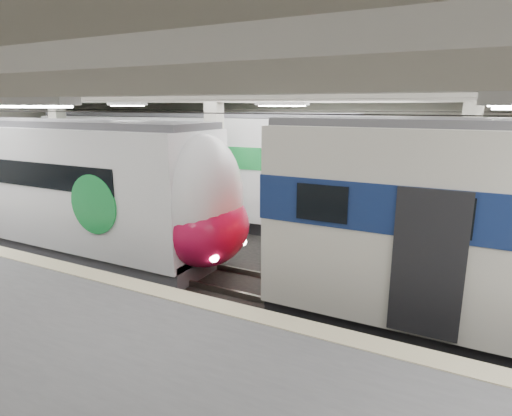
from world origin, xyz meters
The scene contains 3 objects.
station_hall centered at (0.00, -1.74, 3.24)m, with size 36.00×24.00×5.75m.
modern_emu centered at (-6.50, 0.00, 2.18)m, with size 13.72×2.83×4.43m.
far_train centered at (-5.95, 5.50, 2.38)m, with size 14.60×3.54×4.61m.
Camera 1 is at (5.25, -9.68, 4.90)m, focal length 30.00 mm.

